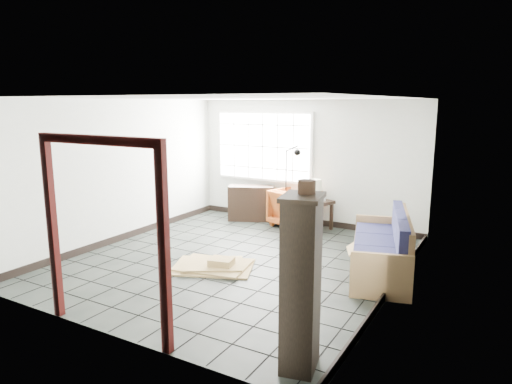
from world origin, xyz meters
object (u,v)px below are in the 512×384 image
Objects in this scene: side_table at (316,206)px; tall_shelf at (301,283)px; armchair at (295,206)px; futon_sofa at (384,252)px.

tall_shelf reaches higher than side_table.
armchair is 5.21m from tall_shelf.
futon_sofa is 2.54m from side_table.
futon_sofa is 2.59× the size of armchair.
side_table is at bearing 98.55° from tall_shelf.
side_table is (-1.82, 1.76, 0.16)m from futon_sofa.
futon_sofa reaches higher than armchair.
futon_sofa is 2.89m from armchair.
armchair is 1.24× the size of side_table.
armchair reaches higher than side_table.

